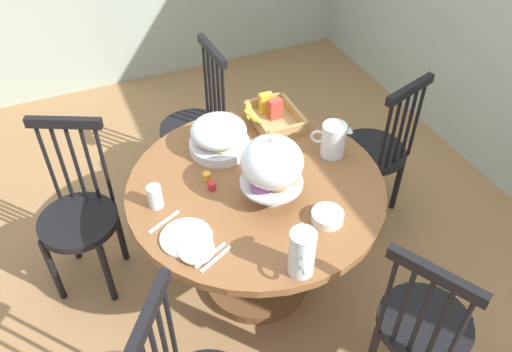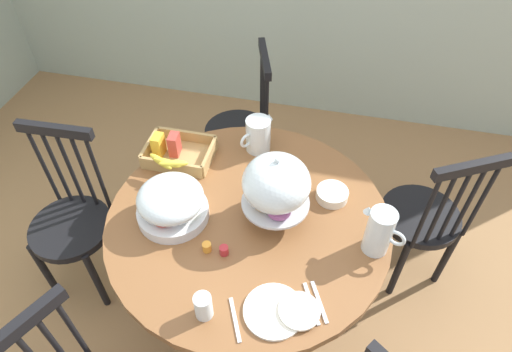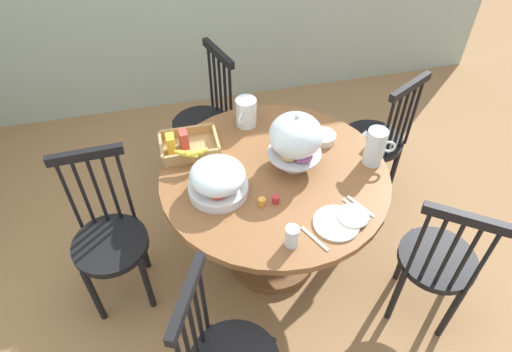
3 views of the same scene
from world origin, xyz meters
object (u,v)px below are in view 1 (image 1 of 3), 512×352
Objects in this scene: orange_juice_pitcher at (333,141)px; dining_table at (256,216)px; windsor_chair_host_seat at (422,328)px; fruit_platter_covered at (219,136)px; cereal_basket at (271,115)px; drinking_glass at (155,197)px; china_plate_large at (186,238)px; cereal_bowl at (327,217)px; windsor_chair_by_cabinet at (196,128)px; milk_pitcher at (302,254)px; china_plate_small at (197,250)px; windsor_chair_near_window at (374,153)px; pastry_stand_with_dome at (272,165)px; windsor_chair_facing_door at (79,218)px.

dining_table is at bearing -82.78° from orange_juice_pitcher.
orange_juice_pitcher is at bearing 178.43° from windsor_chair_host_seat.
fruit_platter_covered is (-0.31, -0.06, 0.30)m from dining_table.
drinking_glass is (0.37, -0.73, 0.01)m from cereal_basket.
cereal_bowl reaches higher than china_plate_large.
cereal_basket is (-1.22, -0.14, 0.33)m from windsor_chair_host_seat.
windsor_chair_host_seat is at bearing 45.61° from drinking_glass.
windsor_chair_by_cabinet reaches higher than orange_juice_pitcher.
drinking_glass is (-0.85, -0.87, 0.34)m from windsor_chair_host_seat.
cereal_basket is at bearing 117.05° from drinking_glass.
milk_pitcher is at bearing -1.07° from windsor_chair_by_cabinet.
china_plate_small is at bearing -43.00° from cereal_basket.
china_plate_small is 1.36× the size of drinking_glass.
china_plate_large is at bearing -70.57° from windsor_chair_near_window.
milk_pitcher is at bearing -18.04° from cereal_basket.
pastry_stand_with_dome is at bearing 171.02° from milk_pitcher.
pastry_stand_with_dome is at bearing -67.92° from orange_juice_pitcher.
windsor_chair_host_seat is 6.50× the size of china_plate_small.
windsor_chair_facing_door is 0.83m from fruit_platter_covered.
cereal_basket is (-0.53, 0.24, -0.15)m from pastry_stand_with_dome.
cereal_basket is at bearing 147.32° from dining_table.
fruit_platter_covered is (-0.05, -0.93, 0.37)m from windsor_chair_near_window.
windsor_chair_by_cabinet is 0.93m from windsor_chair_facing_door.
drinking_glass is at bearing -89.49° from orange_juice_pitcher.
cereal_bowl is (0.22, 0.16, -0.17)m from pastry_stand_with_dome.
china_plate_large reaches higher than dining_table.
pastry_stand_with_dome is at bearing -144.02° from cereal_bowl.
milk_pitcher is 1.51× the size of cereal_bowl.
china_plate_small is at bearing -67.49° from pastry_stand_with_dome.
china_plate_large is 2.00× the size of drinking_glass.
china_plate_large is (-0.61, -0.81, 0.29)m from windsor_chair_host_seat.
windsor_chair_host_seat is 1.26m from fruit_platter_covered.
fruit_platter_covered is 0.48m from drinking_glass.
china_plate_small is (0.33, -0.82, -0.06)m from orange_juice_pitcher.
orange_juice_pitcher is at bearing 97.22° from dining_table.
pastry_stand_with_dome reaches higher than drinking_glass.
cereal_basket is (-0.36, -0.16, -0.04)m from orange_juice_pitcher.
orange_juice_pitcher is at bearing 62.99° from fruit_platter_covered.
windsor_chair_by_cabinet is 5.42× the size of orange_juice_pitcher.
milk_pitcher is 1.92× the size of drinking_glass.
pastry_stand_with_dome is at bearing -66.50° from windsor_chair_near_window.
orange_juice_pitcher is (0.85, 0.44, 0.37)m from windsor_chair_by_cabinet.
windsor_chair_by_cabinet is at bearing -149.74° from cereal_basket.
orange_juice_pitcher is 0.89m from drinking_glass.
drinking_glass reaches higher than cereal_bowl.
windsor_chair_host_seat is 1.27m from cereal_basket.
dining_table is 0.61m from milk_pitcher.
windsor_chair_facing_door is at bearing -106.16° from orange_juice_pitcher.
dining_table is 8.02× the size of china_plate_small.
fruit_platter_covered reaches higher than cereal_bowl.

